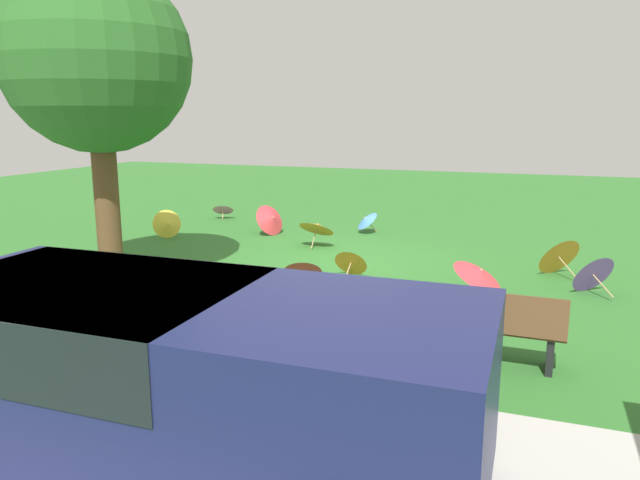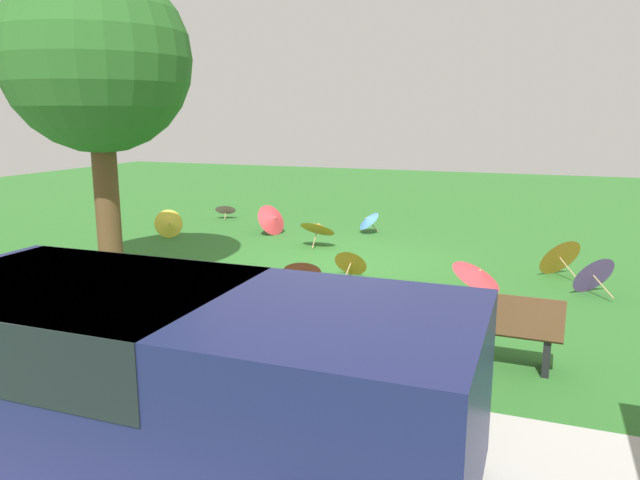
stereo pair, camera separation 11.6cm
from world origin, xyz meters
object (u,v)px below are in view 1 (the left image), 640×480
(parasol_purple_1, at_px, (591,272))
(parasol_yellow_2, at_px, (167,224))
(parasol_red_3, at_px, (303,269))
(parasol_orange_1, at_px, (557,255))
(parasol_red_4, at_px, (272,219))
(park_bench, at_px, (492,326))
(van_dark, at_px, (168,367))
(parasol_orange_0, at_px, (317,227))
(shade_tree, at_px, (97,61))
(parasol_blue_1, at_px, (366,219))
(parasol_pink_3, at_px, (223,208))
(parasol_orange_2, at_px, (352,261))
(parasol_red_2, at_px, (479,274))

(parasol_purple_1, xyz_separation_m, parasol_yellow_2, (9.00, -1.43, -0.02))
(parasol_red_3, relative_size, parasol_yellow_2, 1.17)
(parasol_orange_1, height_order, parasol_red_4, parasol_red_4)
(park_bench, xyz_separation_m, parasol_red_3, (3.18, -2.08, -0.11))
(van_dark, xyz_separation_m, parasol_orange_1, (-3.03, -7.62, -0.53))
(parasol_red_3, bearing_deg, parasol_orange_0, -73.72)
(shade_tree, relative_size, parasol_orange_0, 5.90)
(van_dark, distance_m, parasol_red_4, 9.87)
(parasol_orange_1, bearing_deg, parasol_red_3, 31.60)
(park_bench, xyz_separation_m, parasol_blue_1, (3.52, -7.12, -0.13))
(parasol_pink_3, bearing_deg, parasol_blue_1, 171.52)
(shade_tree, height_order, parasol_purple_1, shade_tree)
(shade_tree, height_order, parasol_orange_0, shade_tree)
(shade_tree, relative_size, parasol_blue_1, 6.81)
(parasol_pink_3, height_order, parasol_yellow_2, parasol_yellow_2)
(parasol_orange_1, bearing_deg, parasol_pink_3, -20.68)
(parasol_blue_1, bearing_deg, parasol_red_3, 93.95)
(van_dark, relative_size, parasol_orange_2, 7.43)
(shade_tree, relative_size, parasol_pink_3, 7.22)
(parasol_yellow_2, bearing_deg, parasol_pink_3, -87.94)
(van_dark, xyz_separation_m, parasol_red_4, (3.36, -9.26, -0.53))
(park_bench, bearing_deg, parasol_orange_2, -49.97)
(parasol_orange_0, xyz_separation_m, parasol_yellow_2, (3.62, 0.31, -0.11))
(van_dark, height_order, park_bench, van_dark)
(parasol_orange_2, height_order, parasol_purple_1, parasol_purple_1)
(shade_tree, bearing_deg, parasol_yellow_2, -69.10)
(parasol_red_3, bearing_deg, park_bench, 146.81)
(parasol_red_2, bearing_deg, van_dark, 70.14)
(park_bench, distance_m, parasol_pink_3, 11.02)
(park_bench, bearing_deg, parasol_red_4, -47.65)
(parasol_orange_2, bearing_deg, parasol_red_4, -45.36)
(parasol_red_2, xyz_separation_m, parasol_red_4, (5.25, -4.03, -0.14))
(park_bench, relative_size, parasol_blue_1, 2.11)
(parasol_orange_0, bearing_deg, parasol_yellow_2, 4.95)
(parasol_orange_2, relative_size, parasol_red_3, 0.79)
(parasol_orange_2, distance_m, parasol_red_4, 4.19)
(van_dark, bearing_deg, parasol_red_2, -109.86)
(van_dark, xyz_separation_m, parasol_orange_0, (1.85, -8.35, -0.46))
(parasol_orange_1, height_order, parasol_red_3, parasol_orange_1)
(van_dark, relative_size, park_bench, 2.86)
(parasol_orange_2, bearing_deg, parasol_pink_3, -41.62)
(parasol_orange_0, xyz_separation_m, parasol_red_3, (-0.92, 3.16, -0.09))
(parasol_orange_2, bearing_deg, van_dark, 93.83)
(parasol_red_2, height_order, parasol_blue_1, parasol_red_2)
(parasol_yellow_2, bearing_deg, parasol_orange_0, -175.05)
(parasol_red_2, xyz_separation_m, parasol_yellow_2, (7.37, -2.80, -0.19))
(parasol_purple_1, height_order, parasol_red_4, parasol_red_4)
(parasol_red_2, height_order, parasol_red_3, parasol_red_2)
(shade_tree, bearing_deg, van_dark, 133.31)
(parasol_purple_1, height_order, parasol_yellow_2, parasol_purple_1)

